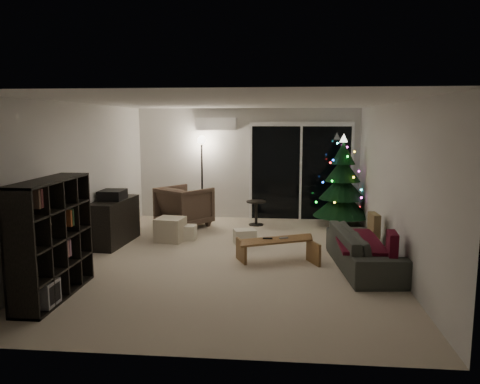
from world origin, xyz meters
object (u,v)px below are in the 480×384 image
Objects in this scene: bookshelf at (38,239)px; sofa at (365,250)px; armchair at (184,207)px; media_cabinet at (113,222)px; coffee_table at (277,251)px; christmas_tree at (342,181)px.

bookshelf is 0.75× the size of sofa.
armchair is at bearing 75.17° from bookshelf.
media_cabinet is 4.43m from sofa.
coffee_table is at bearing 76.78° from sofa.
bookshelf reaches higher than coffee_table.
bookshelf is 4.59m from sofa.
sofa is at bearing 178.89° from armchair.
armchair is at bearing 46.74° from sofa.
bookshelf is at bearing 112.87° from armchair.
coffee_table is (2.98, -0.89, -0.22)m from media_cabinet.
bookshelf is at bearing 104.09° from sofa.
armchair is 3.37m from christmas_tree.
sofa is 1.68× the size of coffee_table.
coffee_table is 3.13m from christmas_tree.
sofa is 1.33m from coffee_table.
armchair is 4.18m from sofa.
coffee_table is 0.61× the size of christmas_tree.
coffee_table is at bearing -115.83° from christmas_tree.
armchair is 3.10m from coffee_table.
bookshelf is 1.59× the size of armchair.
bookshelf is at bearing -85.76° from media_cabinet.
christmas_tree reaches higher than media_cabinet.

